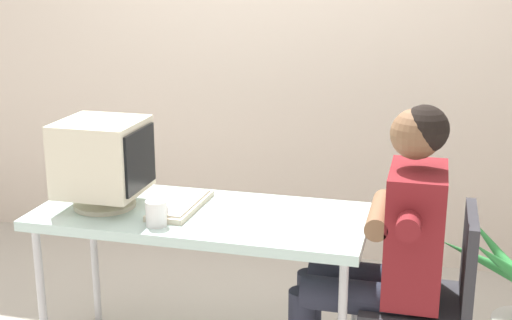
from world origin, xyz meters
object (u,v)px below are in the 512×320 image
at_px(office_chair, 432,295).
at_px(person_seated, 386,244).
at_px(desk_mug, 156,213).
at_px(crt_monitor, 103,159).
at_px(keyboard, 180,205).
at_px(desk, 201,223).

bearing_deg(office_chair, person_seated, 180.00).
height_order(office_chair, desk_mug, desk_mug).
bearing_deg(office_chair, crt_monitor, -179.15).
relative_size(keyboard, office_chair, 0.49).
bearing_deg(desk, keyboard, 166.53).
bearing_deg(desk, desk_mug, -122.02).
xyz_separation_m(desk, desk_mug, (-0.12, -0.20, 0.11)).
xyz_separation_m(crt_monitor, keyboard, (0.33, 0.06, -0.20)).
distance_m(office_chair, person_seated, 0.28).
xyz_separation_m(keyboard, office_chair, (1.09, -0.04, -0.27)).
height_order(crt_monitor, desk_mug, crt_monitor).
bearing_deg(person_seated, keyboard, 177.27).
bearing_deg(keyboard, desk_mug, -95.32).
distance_m(crt_monitor, desk_mug, 0.38).
height_order(keyboard, desk_mug, desk_mug).
xyz_separation_m(crt_monitor, office_chair, (1.41, 0.02, -0.48)).
height_order(person_seated, desk_mug, person_seated).
relative_size(crt_monitor, desk_mug, 3.66).
bearing_deg(keyboard, office_chair, -2.25).
bearing_deg(person_seated, desk, 178.67).
relative_size(desk, crt_monitor, 3.70).
relative_size(desk, person_seated, 1.14).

